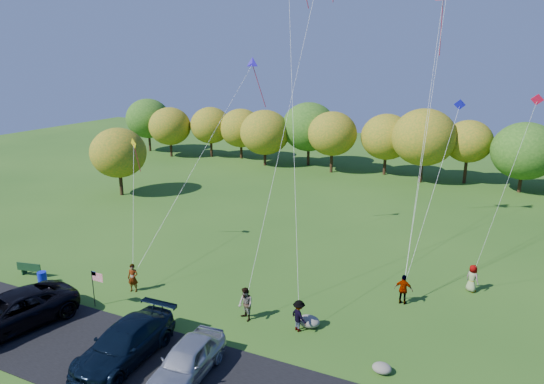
{
  "coord_description": "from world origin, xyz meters",
  "views": [
    {
      "loc": [
        12.64,
        -18.91,
        13.74
      ],
      "look_at": [
        0.86,
        6.0,
        6.05
      ],
      "focal_mm": 32.0,
      "sensor_mm": 36.0,
      "label": 1
    }
  ],
  "objects_px": {
    "flyer_a": "(133,278)",
    "flyer_b": "(246,304)",
    "flyer_d": "(404,289)",
    "minivan_navy": "(124,343)",
    "park_bench": "(30,269)",
    "flyer_c": "(299,316)",
    "minivan_silver": "(187,360)",
    "flyer_e": "(472,278)",
    "trash_barrel": "(42,278)",
    "minivan_dark": "(10,312)"
  },
  "relations": [
    {
      "from": "flyer_b",
      "to": "flyer_d",
      "type": "bearing_deg",
      "value": 68.72
    },
    {
      "from": "flyer_e",
      "to": "park_bench",
      "type": "height_order",
      "value": "flyer_e"
    },
    {
      "from": "flyer_c",
      "to": "park_bench",
      "type": "bearing_deg",
      "value": 35.15
    },
    {
      "from": "park_bench",
      "to": "flyer_b",
      "type": "bearing_deg",
      "value": -7.56
    },
    {
      "from": "flyer_e",
      "to": "park_bench",
      "type": "bearing_deg",
      "value": 56.67
    },
    {
      "from": "park_bench",
      "to": "trash_barrel",
      "type": "xyz_separation_m",
      "value": [
        1.61,
        -0.43,
        -0.1
      ]
    },
    {
      "from": "minivan_navy",
      "to": "flyer_c",
      "type": "relative_size",
      "value": 3.43
    },
    {
      "from": "minivan_silver",
      "to": "flyer_e",
      "type": "distance_m",
      "value": 17.87
    },
    {
      "from": "minivan_silver",
      "to": "park_bench",
      "type": "relative_size",
      "value": 2.78
    },
    {
      "from": "flyer_c",
      "to": "flyer_d",
      "type": "bearing_deg",
      "value": -99.27
    },
    {
      "from": "flyer_e",
      "to": "minivan_navy",
      "type": "bearing_deg",
      "value": 81.1
    },
    {
      "from": "minivan_navy",
      "to": "park_bench",
      "type": "bearing_deg",
      "value": 157.63
    },
    {
      "from": "minivan_silver",
      "to": "flyer_a",
      "type": "distance_m",
      "value": 9.47
    },
    {
      "from": "flyer_b",
      "to": "flyer_d",
      "type": "height_order",
      "value": "flyer_b"
    },
    {
      "from": "minivan_dark",
      "to": "flyer_a",
      "type": "xyz_separation_m",
      "value": [
        2.86,
        6.07,
        -0.1
      ]
    },
    {
      "from": "minivan_silver",
      "to": "flyer_c",
      "type": "xyz_separation_m",
      "value": [
        3.0,
        5.67,
        -0.02
      ]
    },
    {
      "from": "flyer_b",
      "to": "trash_barrel",
      "type": "relative_size",
      "value": 2.29
    },
    {
      "from": "trash_barrel",
      "to": "flyer_b",
      "type": "bearing_deg",
      "value": 6.95
    },
    {
      "from": "minivan_dark",
      "to": "minivan_navy",
      "type": "xyz_separation_m",
      "value": [
        7.24,
        0.41,
        -0.07
      ]
    },
    {
      "from": "flyer_d",
      "to": "flyer_e",
      "type": "relative_size",
      "value": 1.05
    },
    {
      "from": "flyer_b",
      "to": "flyer_d",
      "type": "distance_m",
      "value": 9.15
    },
    {
      "from": "flyer_a",
      "to": "flyer_e",
      "type": "distance_m",
      "value": 20.52
    },
    {
      "from": "flyer_b",
      "to": "park_bench",
      "type": "relative_size",
      "value": 1.09
    },
    {
      "from": "flyer_b",
      "to": "flyer_e",
      "type": "distance_m",
      "value": 13.94
    },
    {
      "from": "minivan_navy",
      "to": "flyer_a",
      "type": "distance_m",
      "value": 7.15
    },
    {
      "from": "flyer_c",
      "to": "minivan_silver",
      "type": "bearing_deg",
      "value": 92.68
    },
    {
      "from": "minivan_dark",
      "to": "flyer_e",
      "type": "relative_size",
      "value": 3.88
    },
    {
      "from": "flyer_a",
      "to": "flyer_b",
      "type": "height_order",
      "value": "flyer_b"
    },
    {
      "from": "flyer_a",
      "to": "flyer_d",
      "type": "relative_size",
      "value": 0.99
    },
    {
      "from": "flyer_b",
      "to": "trash_barrel",
      "type": "distance_m",
      "value": 13.68
    },
    {
      "from": "minivan_navy",
      "to": "park_bench",
      "type": "distance_m",
      "value": 12.62
    },
    {
      "from": "flyer_b",
      "to": "flyer_e",
      "type": "relative_size",
      "value": 1.09
    },
    {
      "from": "flyer_a",
      "to": "flyer_e",
      "type": "relative_size",
      "value": 1.03
    },
    {
      "from": "minivan_silver",
      "to": "flyer_c",
      "type": "bearing_deg",
      "value": 57.71
    },
    {
      "from": "minivan_dark",
      "to": "minivan_silver",
      "type": "relative_size",
      "value": 1.39
    },
    {
      "from": "minivan_silver",
      "to": "flyer_e",
      "type": "relative_size",
      "value": 2.79
    },
    {
      "from": "flyer_a",
      "to": "flyer_b",
      "type": "bearing_deg",
      "value": -17.96
    },
    {
      "from": "minivan_navy",
      "to": "minivan_silver",
      "type": "relative_size",
      "value": 1.23
    },
    {
      "from": "flyer_b",
      "to": "flyer_c",
      "type": "bearing_deg",
      "value": 36.7
    },
    {
      "from": "minivan_dark",
      "to": "flyer_d",
      "type": "height_order",
      "value": "minivan_dark"
    },
    {
      "from": "minivan_silver",
      "to": "flyer_d",
      "type": "bearing_deg",
      "value": 51.56
    },
    {
      "from": "flyer_d",
      "to": "minivan_navy",
      "type": "bearing_deg",
      "value": 46.04
    },
    {
      "from": "flyer_a",
      "to": "flyer_c",
      "type": "xyz_separation_m",
      "value": [
        10.73,
        0.21,
        -0.03
      ]
    },
    {
      "from": "flyer_e",
      "to": "trash_barrel",
      "type": "xyz_separation_m",
      "value": [
        -24.37,
        -10.47,
        -0.45
      ]
    },
    {
      "from": "minivan_dark",
      "to": "flyer_b",
      "type": "xyz_separation_m",
      "value": [
        10.6,
        6.04,
        -0.05
      ]
    },
    {
      "from": "flyer_c",
      "to": "flyer_d",
      "type": "xyz_separation_m",
      "value": [
        4.35,
        5.22,
        0.04
      ]
    },
    {
      "from": "park_bench",
      "to": "flyer_c",
      "type": "bearing_deg",
      "value": -7.56
    },
    {
      "from": "flyer_a",
      "to": "trash_barrel",
      "type": "relative_size",
      "value": 2.16
    },
    {
      "from": "flyer_b",
      "to": "minivan_navy",
      "type": "bearing_deg",
      "value": -88.72
    },
    {
      "from": "flyer_d",
      "to": "minivan_dark",
      "type": "bearing_deg",
      "value": 32.68
    }
  ]
}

